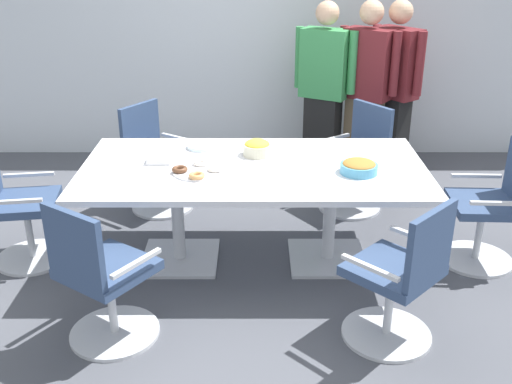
# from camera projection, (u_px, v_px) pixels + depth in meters

# --- Properties ---
(ground_plane) EXTENTS (10.00, 10.00, 0.01)m
(ground_plane) POSITION_uv_depth(u_px,v_px,m) (256.00, 260.00, 4.48)
(ground_plane) COLOR #4C4F56
(back_wall) EXTENTS (8.00, 0.10, 2.80)m
(back_wall) POSITION_uv_depth(u_px,v_px,m) (257.00, 22.00, 6.11)
(back_wall) COLOR silver
(back_wall) RESTS_ON ground
(conference_table) EXTENTS (2.40, 1.20, 0.75)m
(conference_table) POSITION_uv_depth(u_px,v_px,m) (256.00, 182.00, 4.23)
(conference_table) COLOR silver
(conference_table) RESTS_ON ground
(office_chair_0) EXTENTS (0.75, 0.75, 0.91)m
(office_chair_0) POSITION_uv_depth(u_px,v_px,m) (158.00, 163.00, 5.18)
(office_chair_0) COLOR silver
(office_chair_0) RESTS_ON ground
(office_chair_1) EXTENTS (0.61, 0.61, 0.91)m
(office_chair_1) POSITION_uv_depth(u_px,v_px,m) (21.00, 210.00, 4.33)
(office_chair_1) COLOR silver
(office_chair_1) RESTS_ON ground
(office_chair_2) EXTENTS (0.75, 0.75, 0.91)m
(office_chair_2) POSITION_uv_depth(u_px,v_px,m) (104.00, 281.00, 3.45)
(office_chair_2) COLOR silver
(office_chair_2) RESTS_ON ground
(office_chair_3) EXTENTS (0.76, 0.76, 0.91)m
(office_chair_3) POSITION_uv_depth(u_px,v_px,m) (402.00, 282.00, 3.44)
(office_chair_3) COLOR silver
(office_chair_3) RESTS_ON ground
(office_chair_4) EXTENTS (0.56, 0.56, 0.91)m
(office_chair_4) POSITION_uv_depth(u_px,v_px,m) (493.00, 212.00, 4.29)
(office_chair_4) COLOR silver
(office_chair_4) RESTS_ON ground
(office_chair_5) EXTENTS (0.75, 0.75, 0.91)m
(office_chair_5) POSITION_uv_depth(u_px,v_px,m) (359.00, 164.00, 5.17)
(office_chair_5) COLOR silver
(office_chair_5) RESTS_ON ground
(person_standing_0) EXTENTS (0.57, 0.40, 1.68)m
(person_standing_0) POSITION_uv_depth(u_px,v_px,m) (327.00, 90.00, 5.67)
(person_standing_0) COLOR black
(person_standing_0) RESTS_ON ground
(person_standing_1) EXTENTS (0.54, 0.44, 1.70)m
(person_standing_1) POSITION_uv_depth(u_px,v_px,m) (369.00, 91.00, 5.59)
(person_standing_1) COLOR brown
(person_standing_1) RESTS_ON ground
(person_standing_2) EXTENTS (0.44, 0.53, 1.69)m
(person_standing_2) POSITION_uv_depth(u_px,v_px,m) (397.00, 89.00, 5.65)
(person_standing_2) COLOR black
(person_standing_2) RESTS_ON ground
(snack_bowl_pretzels) EXTENTS (0.25, 0.25, 0.09)m
(snack_bowl_pretzels) POSITION_uv_depth(u_px,v_px,m) (361.00, 167.00, 4.03)
(snack_bowl_pretzels) COLOR #4C9EC6
(snack_bowl_pretzels) RESTS_ON conference_table
(snack_bowl_chips_yellow) EXTENTS (0.21, 0.21, 0.12)m
(snack_bowl_chips_yellow) POSITION_uv_depth(u_px,v_px,m) (260.00, 148.00, 4.35)
(snack_bowl_chips_yellow) COLOR beige
(snack_bowl_chips_yellow) RESTS_ON conference_table
(donut_platter) EXTENTS (0.35, 0.35, 0.04)m
(donut_platter) POSITION_uv_depth(u_px,v_px,m) (200.00, 170.00, 4.05)
(donut_platter) COLOR white
(donut_platter) RESTS_ON conference_table
(plate_stack) EXTENTS (0.23, 0.23, 0.03)m
(plate_stack) POSITION_uv_depth(u_px,v_px,m) (205.00, 146.00, 4.52)
(plate_stack) COLOR white
(plate_stack) RESTS_ON conference_table
(napkin_pile) EXTENTS (0.17, 0.17, 0.05)m
(napkin_pile) POSITION_uv_depth(u_px,v_px,m) (163.00, 158.00, 4.25)
(napkin_pile) COLOR white
(napkin_pile) RESTS_ON conference_table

